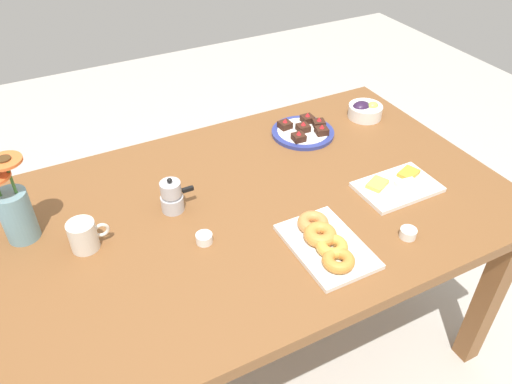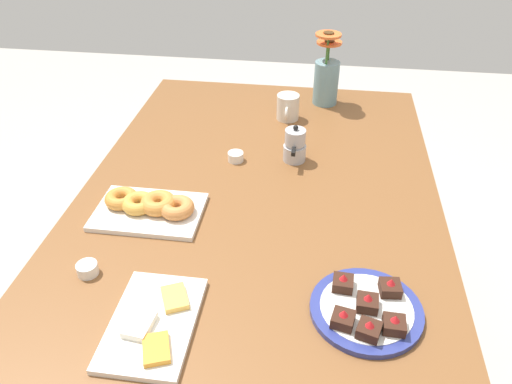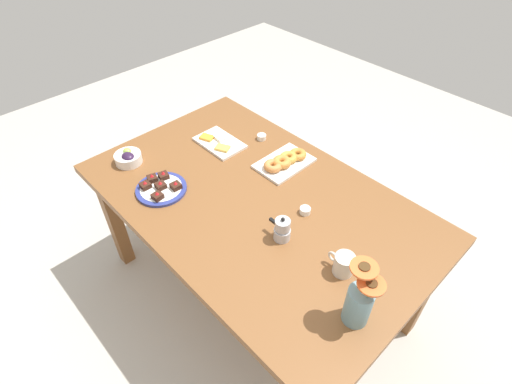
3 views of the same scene
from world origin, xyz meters
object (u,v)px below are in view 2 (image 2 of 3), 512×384
at_px(cheese_platter, 154,323).
at_px(moka_pot, 295,146).
at_px(jam_cup_honey, 236,156).
at_px(flower_vase, 326,78).
at_px(jam_cup_berry, 87,269).
at_px(dessert_plate, 366,309).
at_px(croissant_platter, 150,207).
at_px(coffee_mug, 288,107).
at_px(dining_table, 256,228).

xyz_separation_m(cheese_platter, moka_pot, (-0.68, 0.23, 0.04)).
height_order(jam_cup_honey, flower_vase, flower_vase).
relative_size(jam_cup_berry, dessert_plate, 0.20).
relative_size(croissant_platter, dessert_plate, 1.19).
relative_size(cheese_platter, jam_cup_berry, 5.42).
height_order(coffee_mug, jam_cup_berry, coffee_mug).
bearing_deg(dessert_plate, jam_cup_berry, -92.78).
xyz_separation_m(jam_cup_honey, jam_cup_berry, (0.53, -0.25, 0.00)).
relative_size(cheese_platter, jam_cup_honey, 5.42).
distance_m(dining_table, dessert_plate, 0.46).
bearing_deg(flower_vase, coffee_mug, -40.04).
height_order(dining_table, jam_cup_berry, jam_cup_berry).
bearing_deg(flower_vase, cheese_platter, -15.81).
distance_m(dining_table, jam_cup_honey, 0.25).
height_order(dining_table, flower_vase, flower_vase).
xyz_separation_m(croissant_platter, flower_vase, (-0.75, 0.44, 0.07)).
xyz_separation_m(dessert_plate, flower_vase, (-1.01, -0.11, 0.08)).
relative_size(dining_table, moka_pot, 13.45).
bearing_deg(coffee_mug, jam_cup_honey, -23.67).
bearing_deg(croissant_platter, coffee_mug, 152.47).
distance_m(dining_table, coffee_mug, 0.54).
relative_size(croissant_platter, moka_pot, 2.35).
relative_size(jam_cup_berry, moka_pot, 0.40).
distance_m(cheese_platter, moka_pot, 0.72).
bearing_deg(cheese_platter, croissant_platter, -161.20).
height_order(jam_cup_berry, flower_vase, flower_vase).
height_order(coffee_mug, moka_pot, moka_pot).
bearing_deg(dining_table, jam_cup_berry, -47.28).
xyz_separation_m(dessert_plate, moka_pot, (-0.59, -0.20, 0.04)).
relative_size(coffee_mug, jam_cup_honey, 2.36).
xyz_separation_m(croissant_platter, moka_pot, (-0.32, 0.36, 0.03)).
xyz_separation_m(coffee_mug, flower_vase, (-0.15, 0.13, 0.05)).
relative_size(dessert_plate, moka_pot, 1.98).
bearing_deg(cheese_platter, coffee_mug, 168.90).
xyz_separation_m(cheese_platter, jam_cup_berry, (-0.12, -0.19, 0.01)).
height_order(dessert_plate, moka_pot, moka_pot).
height_order(croissant_platter, jam_cup_honey, croissant_platter).
relative_size(jam_cup_berry, flower_vase, 0.18).
bearing_deg(jam_cup_honey, coffee_mug, 156.33).
bearing_deg(cheese_platter, dessert_plate, 102.41).
bearing_deg(croissant_platter, moka_pot, 132.16).
distance_m(jam_cup_honey, jam_cup_berry, 0.59).
bearing_deg(croissant_platter, flower_vase, 149.66).
distance_m(coffee_mug, jam_cup_honey, 0.33).
xyz_separation_m(cheese_platter, jam_cup_honey, (-0.65, 0.05, 0.01)).
distance_m(croissant_platter, dessert_plate, 0.61).
bearing_deg(dining_table, dessert_plate, 39.02).
xyz_separation_m(coffee_mug, croissant_platter, (0.60, -0.31, -0.02)).
xyz_separation_m(cheese_platter, flower_vase, (-1.11, 0.31, 0.09)).
bearing_deg(jam_cup_honey, moka_pot, 99.35).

